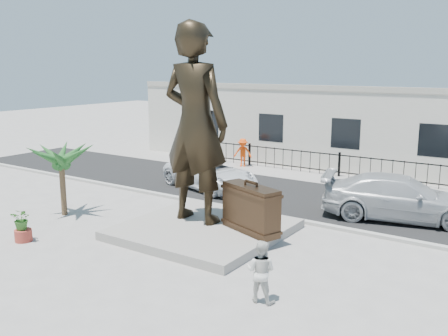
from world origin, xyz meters
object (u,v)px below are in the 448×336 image
object	(u,v)px
tourist	(261,271)
statue	(195,124)
suitcase	(251,209)
car_white	(210,174)

from	to	relation	value
tourist	statue	bearing A→B (deg)	-45.24
suitcase	tourist	world-z (taller)	suitcase
suitcase	car_white	world-z (taller)	suitcase
suitcase	tourist	xyz separation A→B (m)	(2.50, -3.66, -0.30)
statue	car_white	world-z (taller)	statue
tourist	car_white	xyz separation A→B (m)	(-7.79, 8.75, -0.07)
statue	tourist	xyz separation A→B (m)	(4.77, -3.67, -2.97)
suitcase	statue	bearing A→B (deg)	-160.04
statue	tourist	world-z (taller)	statue
suitcase	tourist	distance (m)	4.44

